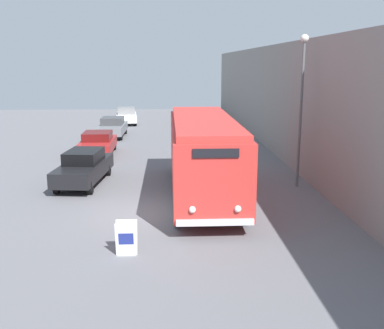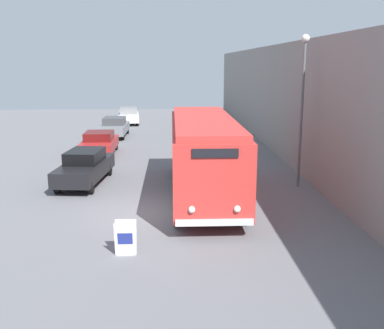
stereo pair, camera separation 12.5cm
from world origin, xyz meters
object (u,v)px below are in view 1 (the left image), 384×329
(vintage_bus, at_px, (203,152))
(parked_car_far, at_px, (113,127))
(sign_board, at_px, (126,239))
(streetlamp, at_px, (302,91))
(parked_car_near, at_px, (84,167))
(parked_car_distant, at_px, (126,116))
(parked_car_mid, at_px, (98,143))

(vintage_bus, distance_m, parked_car_far, 17.04)
(sign_board, xyz_separation_m, streetlamp, (7.16, 7.28, 3.85))
(parked_car_near, height_order, parked_car_distant, parked_car_near)
(vintage_bus, height_order, parked_car_mid, vintage_bus)
(streetlamp, height_order, parked_car_near, streetlamp)
(vintage_bus, bearing_deg, parked_car_distant, 102.81)
(parked_car_near, distance_m, parked_car_distant, 21.49)
(parked_car_near, bearing_deg, parked_car_distant, 95.83)
(vintage_bus, bearing_deg, streetlamp, 15.02)
(parked_car_near, distance_m, parked_car_far, 13.84)
(parked_car_near, height_order, parked_car_mid, parked_car_near)
(vintage_bus, distance_m, parked_car_mid, 10.88)
(sign_board, relative_size, parked_car_distant, 0.23)
(sign_board, xyz_separation_m, parked_car_mid, (-3.13, 15.18, 0.21))
(parked_car_distant, bearing_deg, parked_car_far, -98.21)
(parked_car_far, bearing_deg, sign_board, -81.29)
(sign_board, bearing_deg, parked_car_mid, 101.66)
(vintage_bus, xyz_separation_m, sign_board, (-2.72, -6.09, -1.37))
(parked_car_mid, bearing_deg, streetlamp, -38.10)
(parked_car_near, height_order, parked_car_far, parked_car_near)
(streetlamp, height_order, parked_car_mid, streetlamp)
(sign_board, relative_size, streetlamp, 0.15)
(streetlamp, xyz_separation_m, parked_car_far, (-10.20, 14.81, -3.58))
(vintage_bus, relative_size, parked_car_far, 2.28)
(parked_car_near, xyz_separation_m, parked_car_mid, (-0.43, 6.94, -0.09))
(streetlamp, distance_m, parked_car_far, 18.33)
(streetlamp, bearing_deg, parked_car_far, 124.56)
(parked_car_far, distance_m, parked_car_distant, 7.65)
(parked_car_near, bearing_deg, parked_car_far, 97.31)
(parked_car_mid, height_order, parked_car_far, parked_car_far)
(streetlamp, height_order, parked_car_distant, streetlamp)
(vintage_bus, distance_m, sign_board, 6.80)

